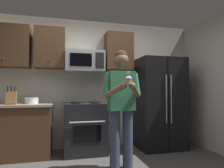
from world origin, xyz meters
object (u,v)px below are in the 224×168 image
object	(u,v)px
knife_block	(11,98)
bowl_large_white	(32,100)
microwave	(85,61)
refrigerator	(159,103)
cupcake	(129,80)
oven_range	(85,128)
person	(121,101)

from	to	relation	value
knife_block	bowl_large_white	size ratio (longest dim) A/B	1.36
microwave	refrigerator	distance (m)	1.72
microwave	cupcake	size ratio (longest dim) A/B	4.26
oven_range	cupcake	size ratio (longest dim) A/B	5.36
oven_range	bowl_large_white	distance (m)	1.08
refrigerator	microwave	bearing A→B (deg)	173.97
refrigerator	person	world-z (taller)	refrigerator
refrigerator	person	xyz separation A→B (m)	(-1.07, -0.87, 0.10)
oven_range	microwave	bearing A→B (deg)	89.98
oven_range	cupcake	world-z (taller)	cupcake
oven_range	cupcake	bearing A→B (deg)	-70.67
bowl_large_white	cupcake	distance (m)	1.90
bowl_large_white	person	bearing A→B (deg)	-34.43
cupcake	refrigerator	bearing A→B (deg)	48.27
knife_block	cupcake	distance (m)	2.09
refrigerator	bowl_large_white	distance (m)	2.45
oven_range	bowl_large_white	size ratio (longest dim) A/B	3.96
oven_range	person	distance (m)	1.14
oven_range	knife_block	xyz separation A→B (m)	(-1.26, -0.03, 0.57)
oven_range	microwave	distance (m)	1.26
bowl_large_white	person	size ratio (longest dim) A/B	0.13
microwave	refrigerator	size ratio (longest dim) A/B	0.41
refrigerator	bowl_large_white	size ratio (longest dim) A/B	7.64
microwave	cupcake	xyz separation A→B (m)	(0.43, -1.35, -0.43)
refrigerator	cupcake	size ratio (longest dim) A/B	10.35
microwave	oven_range	bearing A→B (deg)	-90.02
oven_range	microwave	xyz separation A→B (m)	(0.00, 0.12, 1.26)
refrigerator	bowl_large_white	world-z (taller)	refrigerator
knife_block	cupcake	xyz separation A→B (m)	(1.69, -1.21, 0.26)
bowl_large_white	oven_range	bearing A→B (deg)	-2.35
knife_block	person	size ratio (longest dim) A/B	0.18
knife_block	bowl_large_white	world-z (taller)	knife_block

